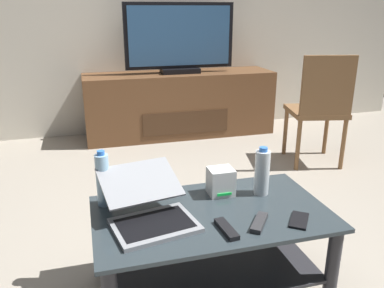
# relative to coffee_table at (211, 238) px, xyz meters

# --- Properties ---
(ground_plane) EXTENTS (7.68, 7.68, 0.00)m
(ground_plane) POSITION_rel_coffee_table_xyz_m (0.08, 0.33, -0.29)
(ground_plane) COLOR #9E9384
(coffee_table) EXTENTS (1.05, 0.60, 0.42)m
(coffee_table) POSITION_rel_coffee_table_xyz_m (0.00, 0.00, 0.00)
(coffee_table) COLOR #2D383D
(coffee_table) RESTS_ON ground
(media_cabinet) EXTENTS (1.96, 0.52, 0.66)m
(media_cabinet) POSITION_rel_coffee_table_xyz_m (0.46, 2.46, 0.04)
(media_cabinet) COLOR brown
(media_cabinet) RESTS_ON ground
(television) EXTENTS (1.11, 0.20, 0.69)m
(television) POSITION_rel_coffee_table_xyz_m (0.46, 2.44, 0.70)
(television) COLOR black
(television) RESTS_ON media_cabinet
(dining_chair) EXTENTS (0.53, 0.53, 0.95)m
(dining_chair) POSITION_rel_coffee_table_xyz_m (1.37, 1.29, 0.24)
(dining_chair) COLOR brown
(dining_chair) RESTS_ON ground
(laptop) EXTENTS (0.41, 0.47, 0.19)m
(laptop) POSITION_rel_coffee_table_xyz_m (-0.28, 0.01, 0.20)
(laptop) COLOR gray
(laptop) RESTS_ON coffee_table
(router_box) EXTENTS (0.12, 0.11, 0.13)m
(router_box) POSITION_rel_coffee_table_xyz_m (0.10, 0.16, 0.20)
(router_box) COLOR white
(router_box) RESTS_ON coffee_table
(water_bottle_near) EXTENTS (0.06, 0.06, 0.26)m
(water_bottle_near) POSITION_rel_coffee_table_xyz_m (-0.46, 0.20, 0.26)
(water_bottle_near) COLOR #99C6E5
(water_bottle_near) RESTS_ON coffee_table
(water_bottle_far) EXTENTS (0.07, 0.07, 0.24)m
(water_bottle_far) POSITION_rel_coffee_table_xyz_m (0.29, 0.11, 0.25)
(water_bottle_far) COLOR silver
(water_bottle_far) RESTS_ON coffee_table
(cell_phone) EXTENTS (0.14, 0.15, 0.01)m
(cell_phone) POSITION_rel_coffee_table_xyz_m (0.33, -0.18, 0.14)
(cell_phone) COLOR black
(cell_phone) RESTS_ON coffee_table
(tv_remote) EXTENTS (0.13, 0.15, 0.02)m
(tv_remote) POSITION_rel_coffee_table_xyz_m (0.16, -0.16, 0.15)
(tv_remote) COLOR #2D2D30
(tv_remote) RESTS_ON coffee_table
(soundbar_remote) EXTENTS (0.06, 0.16, 0.02)m
(soundbar_remote) POSITION_rel_coffee_table_xyz_m (0.01, -0.17, 0.15)
(soundbar_remote) COLOR black
(soundbar_remote) RESTS_ON coffee_table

